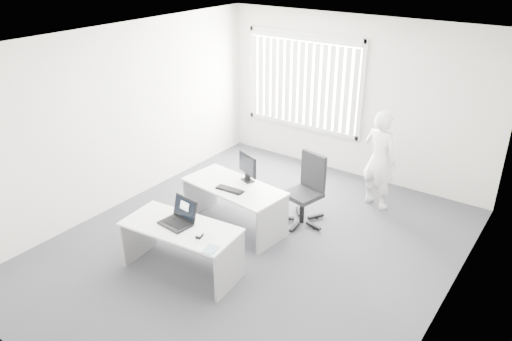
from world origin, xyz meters
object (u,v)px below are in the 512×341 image
Objects in this scene: desk_far at (234,197)px; office_chair at (305,202)px; desk_near at (181,239)px; monitor at (248,168)px; laptop at (175,214)px; person at (380,160)px.

desk_far is 1.07m from office_chair.
office_chair is at bearing 66.56° from desk_near.
desk_far is 1.48× the size of office_chair.
monitor is (-0.68, -0.50, 0.57)m from office_chair.
desk_far is 3.75× the size of monitor.
desk_near is 0.35m from laptop.
desk_near is at bearing -66.21° from monitor.
person is (1.43, 1.84, 0.30)m from desk_far.
desk_far is at bearing 98.57° from laptop.
laptop is at bearing -96.53° from office_chair.
office_chair is at bearing 51.14° from desk_far.
desk_far is 1.30m from laptop.
person is 4.03× the size of laptop.
laptop is (-0.71, -2.00, 0.49)m from office_chair.
desk_far is at bearing 65.98° from person.
laptop is (0.05, -1.25, 0.33)m from desk_far.
office_chair is 1.37m from person.
monitor reaches higher than desk_far.
desk_near is 2.09m from office_chair.
person is (1.32, 3.08, 0.31)m from desk_near.
office_chair is 2.72× the size of laptop.
person is at bearing 72.31° from laptop.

